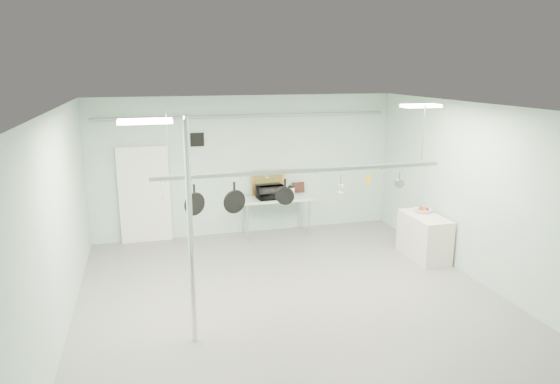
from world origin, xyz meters
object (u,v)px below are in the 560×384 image
object	(u,v)px
coffee_canister	(291,192)
skillet_left	(194,199)
pot_rack	(304,169)
microwave	(270,192)
chrome_pole	(190,234)
prep_table	(276,200)
fruit_bowl	(423,211)
skillet_right	(285,192)
skillet_mid	(234,198)
side_cabinet	(424,237)

from	to	relation	value
coffee_canister	skillet_left	distance (m)	4.24
pot_rack	coffee_canister	xyz separation A→B (m)	(0.78, 3.30, -1.22)
skillet_left	microwave	bearing A→B (deg)	31.16
coffee_canister	skillet_left	world-z (taller)	skillet_left
pot_rack	chrome_pole	bearing A→B (deg)	-154.65
prep_table	pot_rack	bearing A→B (deg)	-96.91
prep_table	pot_rack	world-z (taller)	pot_rack
microwave	fruit_bowl	bearing A→B (deg)	140.71
pot_rack	fruit_bowl	world-z (taller)	pot_rack
prep_table	skillet_right	bearing A→B (deg)	-102.18
prep_table	skillet_right	distance (m)	3.53
microwave	skillet_left	distance (m)	3.86
coffee_canister	skillet_left	xyz separation A→B (m)	(-2.52, -3.30, 0.84)
coffee_canister	skillet_mid	distance (m)	3.90
chrome_pole	fruit_bowl	size ratio (longest dim) A/B	9.56
skillet_mid	fruit_bowl	bearing A→B (deg)	1.19
coffee_canister	skillet_right	bearing A→B (deg)	-108.29
chrome_pole	microwave	distance (m)	4.67
pot_rack	microwave	distance (m)	3.42
fruit_bowl	skillet_right	distance (m)	3.71
microwave	chrome_pole	bearing A→B (deg)	57.38
fruit_bowl	skillet_mid	bearing A→B (deg)	-162.39
microwave	fruit_bowl	xyz separation A→B (m)	(2.78, -1.89, -0.13)
fruit_bowl	microwave	bearing A→B (deg)	145.74
skillet_mid	skillet_right	bearing A→B (deg)	-16.42
fruit_bowl	prep_table	bearing A→B (deg)	142.93
chrome_pole	skillet_left	world-z (taller)	chrome_pole
microwave	skillet_right	distance (m)	3.36
pot_rack	skillet_mid	world-z (taller)	pot_rack
chrome_pole	prep_table	size ratio (longest dim) A/B	2.00
side_cabinet	fruit_bowl	world-z (taller)	fruit_bowl
skillet_right	skillet_mid	bearing A→B (deg)	-157.81
chrome_pole	pot_rack	world-z (taller)	chrome_pole
chrome_pole	skillet_mid	size ratio (longest dim) A/B	6.20
fruit_bowl	skillet_right	size ratio (longest dim) A/B	0.79
skillet_right	chrome_pole	bearing A→B (deg)	-128.26
pot_rack	microwave	bearing A→B (deg)	85.59
prep_table	coffee_canister	distance (m)	0.42
skillet_left	skillet_mid	distance (m)	0.62
microwave	skillet_left	world-z (taller)	skillet_left
side_cabinet	skillet_left	xyz separation A→B (m)	(-4.70, -1.10, 1.40)
chrome_pole	pot_rack	size ratio (longest dim) A/B	0.67
chrome_pole	coffee_canister	size ratio (longest dim) A/B	15.15
microwave	coffee_canister	distance (m)	0.54
prep_table	microwave	world-z (taller)	microwave
skillet_right	fruit_bowl	bearing A→B (deg)	43.75
chrome_pole	prep_table	distance (m)	4.85
skillet_left	skillet_mid	xyz separation A→B (m)	(0.62, 0.00, -0.02)
side_cabinet	skillet_left	bearing A→B (deg)	-166.81
microwave	skillet_mid	distance (m)	3.57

